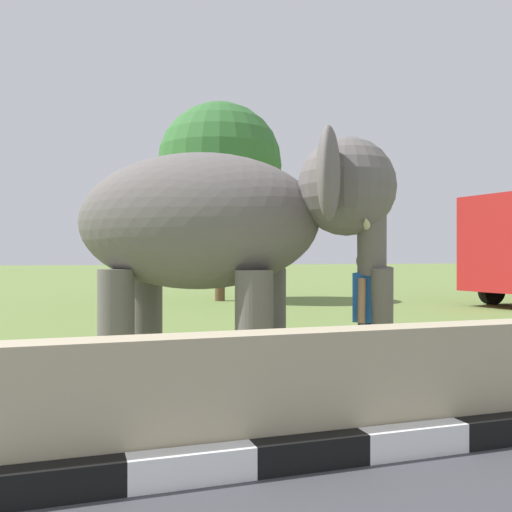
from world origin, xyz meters
TOP-DOWN VIEW (x-y plane):
  - barrier_parapet at (2.00, 3.91)m, footprint 28.00×0.36m
  - elephant at (3.79, 6.47)m, footprint 3.95×3.47m
  - person_handler at (5.37, 5.75)m, footprint 0.49×0.57m
  - tree_distant at (7.12, 19.45)m, footprint 4.47×4.47m

SIDE VIEW (x-z plane):
  - barrier_parapet at x=2.00m, z-range 0.00..1.00m
  - person_handler at x=5.37m, z-range 0.10..1.75m
  - elephant at x=3.79m, z-range 0.48..3.47m
  - tree_distant at x=7.12m, z-range 1.31..8.45m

